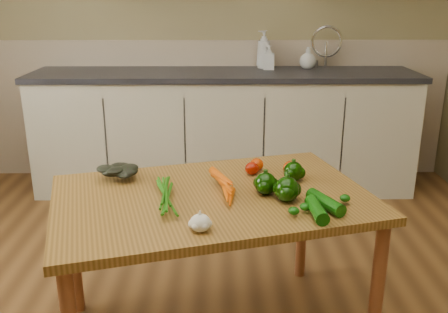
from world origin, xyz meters
The scene contains 17 objects.
room centered at (0.00, 0.17, 1.25)m, with size 4.04×5.04×2.64m.
counter_run centered at (0.21, 2.19, 0.46)m, with size 2.84×0.64×1.14m.
table centered at (0.14, 0.38, 0.60)m, with size 1.43×1.12×0.68m.
soap_bottle_a centered at (0.51, 2.37, 1.04)m, with size 0.11×0.11×0.28m, color silver.
soap_bottle_b centered at (0.54, 2.29, 0.99)m, with size 0.08×0.08×0.18m, color silver.
soap_bottle_c centered at (0.84, 2.34, 0.98)m, with size 0.13×0.13×0.16m, color silver.
carrot_bunch centered at (0.11, 0.36, 0.71)m, with size 0.23×0.18×0.06m, color #E95A05, non-canonical shape.
leafy_greens centered at (-0.27, 0.55, 0.72)m, with size 0.18×0.16×0.09m, color black, non-canonical shape.
garlic_bulb centered at (0.10, 0.05, 0.71)m, with size 0.07×0.07×0.06m, color white.
pepper_a centered at (0.35, 0.38, 0.72)m, with size 0.09×0.09×0.09m, color black.
pepper_b centered at (0.49, 0.53, 0.72)m, with size 0.09×0.09×0.09m, color black.
pepper_c centered at (0.43, 0.31, 0.73)m, with size 0.10×0.10×0.10m, color black.
tomato_a centered at (0.31, 0.61, 0.71)m, with size 0.06×0.06×0.06m, color #8C1102.
tomato_b centered at (0.34, 0.66, 0.71)m, with size 0.06×0.06×0.06m, color #BF3604.
tomato_c centered at (0.49, 0.60, 0.71)m, with size 0.07×0.07×0.07m, color #BF3604.
zucchini_a centered at (0.57, 0.23, 0.70)m, with size 0.05×0.05×0.19m, color #0B4407.
zucchini_b centered at (0.52, 0.16, 0.70)m, with size 0.05×0.05×0.17m, color #0B4407.
Camera 1 is at (0.17, -1.50, 1.46)m, focal length 40.00 mm.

